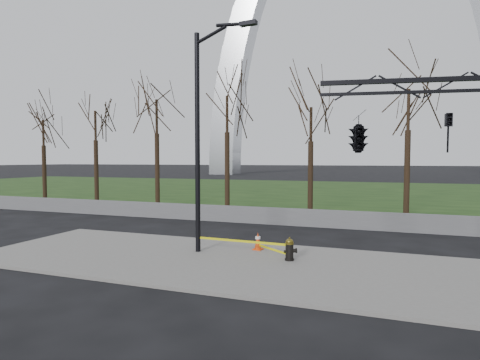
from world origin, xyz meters
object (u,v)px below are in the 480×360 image
(fire_hydrant, at_px, (290,250))
(traffic_cone, at_px, (258,241))
(street_light, at_px, (203,126))
(traffic_signal_mast, at_px, (389,134))

(fire_hydrant, height_order, traffic_cone, fire_hydrant)
(fire_hydrant, xyz_separation_m, street_light, (-3.22, 0.09, 4.24))
(fire_hydrant, relative_size, traffic_cone, 1.21)
(fire_hydrant, xyz_separation_m, traffic_cone, (-1.45, 1.10, -0.04))
(fire_hydrant, relative_size, street_light, 0.10)
(fire_hydrant, distance_m, traffic_cone, 1.81)
(street_light, bearing_deg, traffic_cone, 34.15)
(street_light, bearing_deg, traffic_signal_mast, -11.79)
(fire_hydrant, bearing_deg, street_light, 155.85)
(traffic_signal_mast, bearing_deg, fire_hydrant, 139.98)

